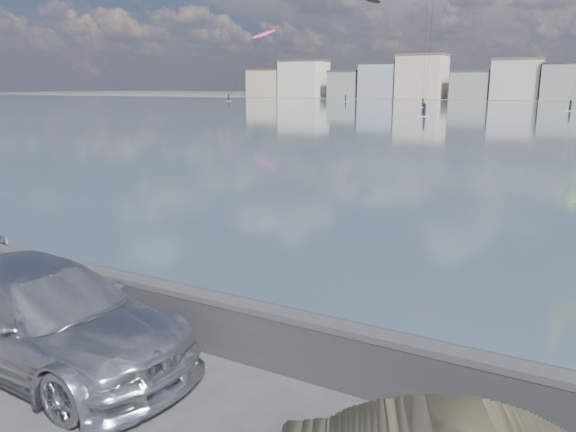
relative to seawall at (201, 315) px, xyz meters
The scene contains 6 objects.
ground 2.76m from the seawall, 90.00° to the right, with size 700.00×700.00×0.00m, color #333335.
bay_water 88.80m from the seawall, 90.00° to the left, with size 500.00×177.00×0.00m, color #395059.
seawall is the anchor object (origin of this frame).
car_silver 2.52m from the seawall, 137.30° to the right, with size 2.29×5.64×1.64m, color silver.
kitesurfer_11 165.69m from the seawall, 121.79° to the left, with size 7.09×18.63×21.30m.
kitesurfer_12 168.92m from the seawall, 111.15° to the left, with size 6.15×19.69×30.37m.
Camera 1 is at (5.81, -4.40, 4.46)m, focal length 35.00 mm.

